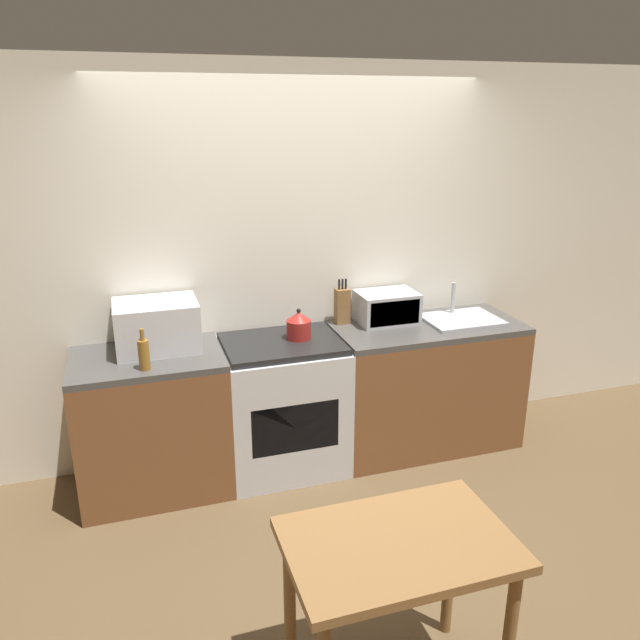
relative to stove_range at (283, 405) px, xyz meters
name	(u,v)px	position (x,y,z in m)	size (l,w,h in m)	color
ground_plane	(358,539)	(0.20, -0.89, -0.45)	(16.00, 16.00, 0.00)	brown
wall_back	(296,265)	(0.20, 0.34, 0.85)	(10.00, 0.06, 2.60)	silver
counter_left_run	(153,423)	(-0.84, 0.00, 0.00)	(0.90, 0.62, 0.90)	brown
counter_right_run	(424,384)	(1.03, 0.00, 0.00)	(1.29, 0.62, 0.90)	brown
stove_range	(283,405)	(0.00, 0.00, 0.00)	(0.77, 0.62, 0.90)	silver
kettle	(299,325)	(0.12, 0.01, 0.54)	(0.16, 0.16, 0.20)	maroon
microwave	(157,326)	(-0.76, 0.10, 0.60)	(0.49, 0.38, 0.30)	silver
bottle	(144,354)	(-0.85, -0.20, 0.55)	(0.06, 0.06, 0.24)	olive
knife_block	(342,306)	(0.48, 0.21, 0.58)	(0.10, 0.08, 0.31)	brown
toaster_oven	(387,307)	(0.78, 0.14, 0.56)	(0.40, 0.29, 0.21)	#ADAFB5
sink_basin	(461,318)	(1.29, 0.01, 0.47)	(0.51, 0.39, 0.24)	#ADAFB5
dining_table	(398,566)	(-0.02, -1.83, 0.19)	(0.87, 0.57, 0.76)	brown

